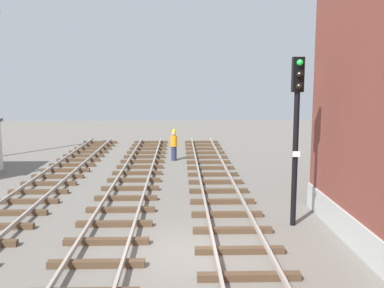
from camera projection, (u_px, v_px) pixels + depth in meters
name	position (u px, v px, depth m)	size (l,w,h in m)	color
ground_plane	(189.00, 254.00, 12.18)	(80.00, 80.00, 0.00)	slate
track_near_building	(240.00, 249.00, 12.20)	(2.50, 44.42, 0.32)	#4C3826
track_centre	(102.00, 250.00, 12.09)	(2.50, 44.42, 0.32)	#4C3826
signal_mast	(296.00, 122.00, 14.09)	(0.36, 0.40, 5.50)	black
track_worker_foreground	(174.00, 145.00, 26.12)	(0.40, 0.40, 1.87)	#262D4C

